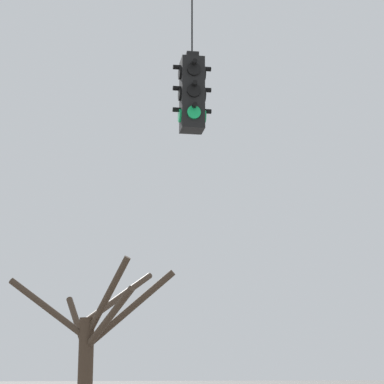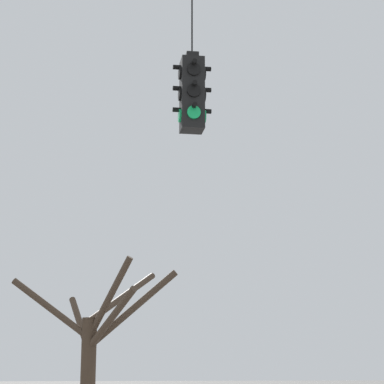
{
  "view_description": "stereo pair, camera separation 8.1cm",
  "coord_description": "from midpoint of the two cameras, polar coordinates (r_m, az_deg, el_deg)",
  "views": [
    {
      "loc": [
        0.29,
        -10.56,
        1.69
      ],
      "look_at": [
        1.93,
        -0.15,
        4.18
      ],
      "focal_mm": 70.0,
      "sensor_mm": 36.0,
      "label": 1
    },
    {
      "loc": [
        0.37,
        -10.58,
        1.69
      ],
      "look_at": [
        1.93,
        -0.15,
        4.18
      ],
      "focal_mm": 70.0,
      "sensor_mm": 36.0,
      "label": 2
    }
  ],
  "objects": [
    {
      "name": "traffic_light_over_intersection",
      "position": [
        11.28,
        -0.21,
        7.56
      ],
      "size": [
        0.58,
        0.58,
        3.2
      ],
      "color": "black"
    },
    {
      "name": "bare_tree",
      "position": [
        19.15,
        -7.67,
        -11.29
      ],
      "size": [
        4.15,
        3.62,
        4.41
      ],
      "color": "#423326",
      "rests_on": "ground_plane"
    }
  ]
}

